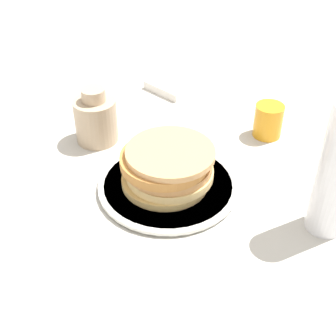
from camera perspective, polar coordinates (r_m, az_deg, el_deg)
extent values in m
plane|color=#BCB7AD|center=(0.87, 2.08, -2.48)|extent=(4.00, 4.00, 0.00)
cylinder|color=silver|center=(0.87, 0.00, -2.14)|extent=(0.24, 0.24, 0.01)
cylinder|color=silver|center=(0.87, 0.00, -2.02)|extent=(0.26, 0.26, 0.01)
cylinder|color=tan|center=(0.86, -0.35, -1.45)|extent=(0.16, 0.16, 0.01)
cylinder|color=#DAB773|center=(0.85, 0.21, -0.54)|extent=(0.16, 0.16, 0.02)
cylinder|color=#B8814C|center=(0.85, 0.04, 0.37)|extent=(0.16, 0.16, 0.01)
cylinder|color=#B87A3A|center=(0.83, -0.43, 1.01)|extent=(0.16, 0.16, 0.02)
cylinder|color=tan|center=(0.83, 0.27, 1.87)|extent=(0.16, 0.16, 0.01)
cylinder|color=orange|center=(1.02, 12.12, 5.67)|extent=(0.06, 0.06, 0.07)
cylinder|color=tan|center=(0.99, -8.76, 5.73)|extent=(0.09, 0.09, 0.09)
cylinder|color=tan|center=(0.96, -9.10, 8.78)|extent=(0.05, 0.05, 0.03)
cube|color=white|center=(1.21, 1.37, 10.48)|extent=(0.17, 0.15, 0.02)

